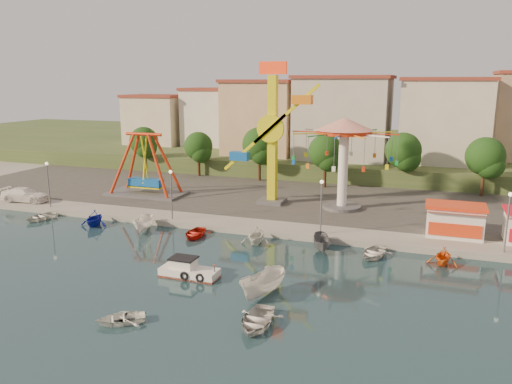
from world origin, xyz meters
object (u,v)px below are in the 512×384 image
at_px(skiff, 263,285).
at_px(wave_swinger, 344,143).
at_px(pirate_ship_ride, 145,166).
at_px(cabin_motorboat, 188,271).
at_px(rowboat_a, 257,320).
at_px(kamikaze_tower, 275,138).
at_px(van, 25,195).

bearing_deg(skiff, wave_swinger, 104.54).
xyz_separation_m(pirate_ship_ride, cabin_motorboat, (16.96, -21.71, -3.96)).
xyz_separation_m(cabin_motorboat, skiff, (6.72, -1.62, 0.48)).
xyz_separation_m(rowboat_a, skiff, (-1.00, 4.23, 0.50)).
bearing_deg(rowboat_a, cabin_motorboat, 140.72).
relative_size(cabin_motorboat, rowboat_a, 1.15).
height_order(pirate_ship_ride, kamikaze_tower, kamikaze_tower).
relative_size(pirate_ship_ride, wave_swinger, 0.86).
xyz_separation_m(rowboat_a, van, (-36.53, 19.41, 1.02)).
distance_m(cabin_motorboat, skiff, 6.93).
bearing_deg(pirate_ship_ride, skiff, -44.57).
distance_m(pirate_ship_ride, kamikaze_tower, 17.56).
height_order(pirate_ship_ride, wave_swinger, wave_swinger).
bearing_deg(rowboat_a, van, 149.90).
distance_m(skiff, van, 38.64).
relative_size(rowboat_a, skiff, 0.86).
bearing_deg(kamikaze_tower, pirate_ship_ride, -177.47).
xyz_separation_m(kamikaze_tower, cabin_motorboat, (-0.11, -22.46, -8.00)).
bearing_deg(kamikaze_tower, rowboat_a, -74.96).
relative_size(pirate_ship_ride, kamikaze_tower, 0.61).
xyz_separation_m(cabin_motorboat, rowboat_a, (7.72, -5.85, -0.02)).
xyz_separation_m(kamikaze_tower, rowboat_a, (7.61, -28.31, -8.01)).
bearing_deg(wave_swinger, rowboat_a, -90.67).
bearing_deg(wave_swinger, cabin_motorboat, -109.42).
distance_m(pirate_ship_ride, skiff, 33.42).
relative_size(kamikaze_tower, van, 2.85).
relative_size(rowboat_a, van, 0.70).
bearing_deg(skiff, pirate_ship_ride, 153.09).
bearing_deg(cabin_motorboat, van, 155.24).
xyz_separation_m(pirate_ship_ride, rowboat_a, (24.68, -27.56, -3.97)).
bearing_deg(wave_swinger, pirate_ship_ride, -177.36).
distance_m(pirate_ship_ride, cabin_motorboat, 27.83).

